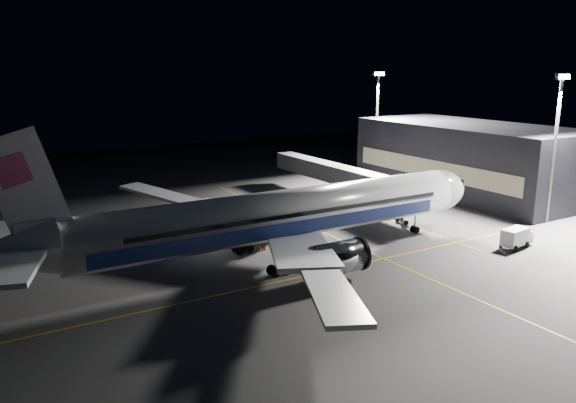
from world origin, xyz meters
The scene contains 14 objects.
ground centered at (0.00, 0.00, 0.00)m, with size 200.00×200.00×0.00m, color #4C4C4F.
guide_line_main centered at (10.00, 0.00, 0.01)m, with size 0.25×80.00×0.01m, color gold.
guide_line_cross centered at (0.00, -6.00, 0.01)m, with size 70.00×0.25×0.01m, color gold.
guide_line_side centered at (22.00, 10.00, 0.01)m, with size 0.25×40.00×0.01m, color gold.
airliner centered at (-1.08, 0.00, 5.16)m, with size 61.48×54.22×16.64m.
terminal centered at (45.98, 14.00, 6.00)m, with size 18.12×40.00×12.00m.
jet_bridge centered at (22.00, 18.06, 4.58)m, with size 3.60×34.40×6.30m.
floodlight_mast_north centered at (40.00, 31.99, 12.37)m, with size 2.40×0.68×20.70m.
floodlight_mast_south centered at (40.00, -6.01, 12.37)m, with size 2.40×0.67×20.70m.
service_truck centered at (26.81, -11.05, 1.30)m, with size 4.99×2.60×2.44m.
baggage_tug centered at (-3.44, 13.24, 0.93)m, with size 3.40×3.11×2.01m.
safety_cone_a centered at (-0.17, 4.00, 0.26)m, with size 0.34×0.34×0.51m, color #EC5309.
safety_cone_b centered at (-0.86, 4.00, 0.34)m, with size 0.45×0.45×0.67m, color #EC5309.
safety_cone_c centered at (-4.80, 14.00, 0.30)m, with size 0.41×0.41×0.61m, color #EC5309.
Camera 1 is at (-31.04, -53.08, 21.59)m, focal length 35.00 mm.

